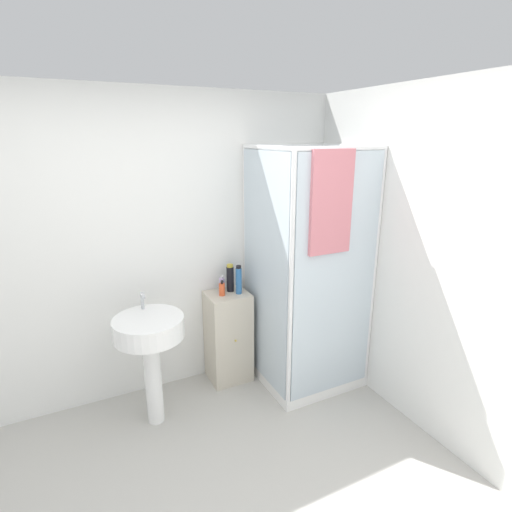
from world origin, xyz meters
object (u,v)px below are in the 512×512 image
soap_dispenser (222,289)px  shampoo_bottle_blue (239,280)px  lotion_bottle_white (222,285)px  sink (150,340)px  shampoo_bottle_tall_black (230,278)px

soap_dispenser → shampoo_bottle_blue: 0.16m
lotion_bottle_white → sink: bearing=-154.1°
shampoo_bottle_blue → shampoo_bottle_tall_black: bearing=117.4°
soap_dispenser → shampoo_bottle_blue: size_ratio=0.55×
shampoo_bottle_blue → lotion_bottle_white: size_ratio=1.60×
sink → lotion_bottle_white: sink is taller
sink → shampoo_bottle_blue: size_ratio=3.98×
sink → shampoo_bottle_tall_black: shampoo_bottle_tall_black is taller
shampoo_bottle_tall_black → lotion_bottle_white: size_ratio=1.55×
shampoo_bottle_blue → lotion_bottle_white: shampoo_bottle_blue is taller
shampoo_bottle_blue → sink: bearing=-163.4°
sink → lotion_bottle_white: bearing=25.9°
soap_dispenser → shampoo_bottle_tall_black: (0.10, 0.06, 0.06)m
shampoo_bottle_tall_black → lotion_bottle_white: (-0.07, 0.01, -0.05)m
sink → shampoo_bottle_tall_black: bearing=23.0°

